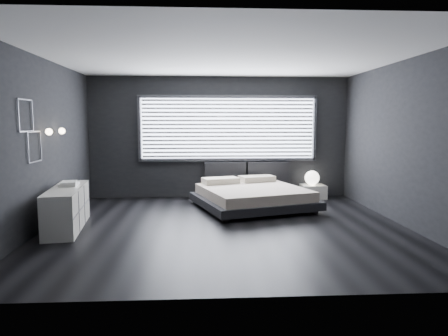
{
  "coord_description": "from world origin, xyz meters",
  "views": [
    {
      "loc": [
        -0.42,
        -6.56,
        1.75
      ],
      "look_at": [
        0.0,
        0.85,
        0.9
      ],
      "focal_mm": 32.0,
      "sensor_mm": 36.0,
      "label": 1
    }
  ],
  "objects": [
    {
      "name": "wall_art_lower",
      "position": [
        -2.98,
        -0.3,
        1.38
      ],
      "size": [
        0.01,
        0.48,
        0.48
      ],
      "color": "#47474C",
      "rests_on": "ground"
    },
    {
      "name": "orb_lamp",
      "position": [
        2.13,
        2.42,
        0.48
      ],
      "size": [
        0.33,
        0.33,
        0.33
      ],
      "primitive_type": "sphere",
      "color": "white",
      "rests_on": "nightstand"
    },
    {
      "name": "nightstand",
      "position": [
        2.16,
        2.43,
        0.16
      ],
      "size": [
        0.55,
        0.46,
        0.31
      ],
      "primitive_type": "cube",
      "rotation": [
        0.0,
        0.0,
        0.03
      ],
      "color": "white",
      "rests_on": "ground"
    },
    {
      "name": "window",
      "position": [
        0.2,
        2.7,
        1.61
      ],
      "size": [
        4.14,
        0.09,
        1.52
      ],
      "color": "white",
      "rests_on": "ground"
    },
    {
      "name": "book_stack",
      "position": [
        -2.67,
        0.26,
        0.72
      ],
      "size": [
        0.32,
        0.4,
        0.08
      ],
      "color": "silver",
      "rests_on": "dresser"
    },
    {
      "name": "dresser",
      "position": [
        -2.65,
        0.06,
        0.34
      ],
      "size": [
        0.7,
        1.75,
        0.68
      ],
      "color": "white",
      "rests_on": "ground"
    },
    {
      "name": "wall_art_upper",
      "position": [
        -2.98,
        -0.55,
        1.85
      ],
      "size": [
        0.01,
        0.48,
        0.48
      ],
      "color": "#47474C",
      "rests_on": "ground"
    },
    {
      "name": "sconce_near",
      "position": [
        -2.88,
        0.05,
        1.6
      ],
      "size": [
        0.18,
        0.11,
        0.11
      ],
      "color": "silver",
      "rests_on": "ground"
    },
    {
      "name": "headboard",
      "position": [
        0.63,
        2.64,
        0.57
      ],
      "size": [
        1.96,
        0.16,
        0.52
      ],
      "color": "black",
      "rests_on": "ground"
    },
    {
      "name": "sconce_far",
      "position": [
        -2.88,
        0.65,
        1.6
      ],
      "size": [
        0.18,
        0.11,
        0.11
      ],
      "color": "silver",
      "rests_on": "ground"
    },
    {
      "name": "bed",
      "position": [
        0.62,
        1.46,
        0.26
      ],
      "size": [
        2.64,
        2.58,
        0.55
      ],
      "color": "black",
      "rests_on": "ground"
    },
    {
      "name": "room",
      "position": [
        0.0,
        0.0,
        1.4
      ],
      "size": [
        6.04,
        6.0,
        2.8
      ],
      "color": "black",
      "rests_on": "ground"
    }
  ]
}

